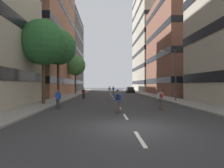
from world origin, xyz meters
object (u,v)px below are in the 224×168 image
street_tree_near (43,43)px  street_tree_far (58,47)px  skater_0 (110,89)px  skater_5 (161,98)px  skater_3 (58,98)px  skater_1 (118,99)px  parked_car_near (130,90)px  street_tree_mid (75,65)px  streetlamp_right (173,69)px  skater_4 (113,89)px  skater_2 (83,92)px

street_tree_near → street_tree_far: street_tree_far is taller
skater_0 → skater_5: same height
street_tree_far → street_tree_near: bearing=-90.0°
skater_3 → skater_5: size_ratio=1.00×
skater_1 → skater_3: same height
parked_car_near → street_tree_far: size_ratio=0.45×
street_tree_mid → streetlamp_right: size_ratio=1.31×
skater_3 → skater_4: (6.33, 27.37, 0.00)m
skater_5 → street_tree_near: bearing=161.7°
skater_3 → streetlamp_right: bearing=25.6°
street_tree_mid → skater_2: (3.47, -14.49, -5.38)m
skater_0 → skater_3: bearing=-102.0°
street_tree_mid → street_tree_far: size_ratio=0.87×
parked_car_near → street_tree_near: size_ratio=0.49×
skater_1 → skater_3: bearing=154.3°
street_tree_mid → streetlamp_right: 23.65m
parked_car_near → skater_4: (-4.57, -3.27, 0.29)m
parked_car_near → skater_2: (-9.71, -20.96, 0.32)m
street_tree_mid → skater_0: bearing=8.2°
street_tree_near → skater_3: bearing=-52.7°
street_tree_near → skater_0: size_ratio=5.01×
street_tree_far → skater_4: bearing=64.7°
skater_2 → skater_4: same height
skater_4 → skater_5: size_ratio=1.00×
skater_1 → skater_4: 29.91m
parked_car_near → street_tree_near: bearing=-115.5°
parked_car_near → skater_1: (-5.66, -33.16, 0.32)m
streetlamp_right → skater_0: bearing=111.5°
streetlamp_right → skater_2: bearing=163.3°
skater_2 → skater_4: bearing=73.8°
street_tree_far → skater_1: (7.52, -11.69, -6.39)m
streetlamp_right → skater_2: streetlamp_right is taller
street_tree_mid → skater_2: size_ratio=4.80×
street_tree_mid → skater_1: bearing=-74.3°
parked_car_near → street_tree_mid: street_tree_mid is taller
street_tree_near → skater_2: (3.47, 6.68, -5.61)m
skater_3 → skater_1: bearing=-25.7°
parked_car_near → skater_1: bearing=-99.7°
skater_2 → skater_0: bearing=75.0°
street_tree_mid → skater_1: 28.24m
skater_1 → skater_3: (-5.24, 2.52, -0.03)m
street_tree_near → skater_1: street_tree_near is taller
street_tree_far → streetlamp_right: size_ratio=1.51×
street_tree_mid → skater_4: (8.61, 3.20, -5.41)m
street_tree_near → streetlamp_right: 15.69m
parked_car_near → skater_1: skater_1 is taller
skater_3 → skater_4: size_ratio=1.00×
skater_1 → skater_2: same height
skater_0 → skater_4: same height
skater_4 → street_tree_near: bearing=-109.5°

